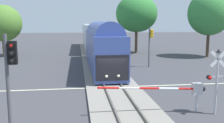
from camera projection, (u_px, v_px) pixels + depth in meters
ground_plane at (112, 87)px, 21.35m from camera, size 220.00×220.00×0.00m
road_centre_stripe at (112, 87)px, 21.35m from camera, size 44.00×0.20×0.01m
railway_track at (112, 86)px, 21.34m from camera, size 4.40×80.00×0.32m
commuter_train at (95, 39)px, 39.70m from camera, size 3.04×41.98×5.16m
crossing_gate_near at (184, 90)px, 15.19m from camera, size 6.57×0.40×1.80m
crossing_signal_mast at (217, 75)px, 14.73m from camera, size 1.36×0.44×3.91m
traffic_signal_far_side at (150, 40)px, 30.33m from camera, size 0.53×0.38×4.86m
traffic_signal_near_left at (10, 72)px, 10.81m from camera, size 0.53×0.38×4.95m
maple_right_background at (210, 13)px, 38.85m from camera, size 6.56×6.56×10.23m
elm_centre_background at (137, 14)px, 43.90m from camera, size 7.19×7.19×10.08m
pine_left_background at (3, 23)px, 39.58m from camera, size 5.77×5.77×8.08m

